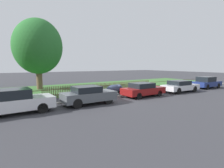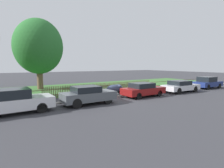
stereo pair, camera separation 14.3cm
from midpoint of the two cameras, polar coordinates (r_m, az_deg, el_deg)
The scene contains 11 objects.
ground_plane at distance 15.76m, azimuth 2.42°, elevation -4.23°, with size 120.00×120.00×0.00m, color #38383D.
kerb_stone at distance 15.83m, azimuth 2.22°, elevation -3.96°, with size 43.02×0.20×0.12m, color #B2ADA3.
grass_strip at distance 22.37m, azimuth -8.78°, elevation -1.16°, with size 43.02×10.44×0.01m, color #3D7033.
park_fence at distance 17.69m, azimuth -2.03°, elevation -1.34°, with size 43.02×0.05×1.06m.
parked_car_black_saloon at distance 11.79m, azimuth -29.04°, elevation -4.93°, with size 4.29×1.93×1.47m.
parked_car_navy_estate at distance 12.86m, azimuth -7.53°, elevation -3.49°, with size 3.88×1.73×1.34m.
parked_car_red_compact at distance 16.11m, azimuth 10.35°, elevation -1.78°, with size 4.10×1.76×1.25m.
parked_car_white_van at distance 19.68m, azimuth 21.64°, elevation -0.65°, with size 4.22×1.84×1.24m.
parked_car_grey_coupe at distance 24.42m, azimuth 28.82°, elevation 0.44°, with size 3.95×1.78×1.43m.
covered_motorcycle at distance 16.72m, azimuth 1.29°, elevation -1.44°, with size 2.06×0.74×1.00m.
tree_mid_park at distance 22.29m, azimuth -22.69°, elevation 11.16°, with size 5.50×5.50×8.14m.
Camera 2 is at (-8.78, -12.76, 2.87)m, focal length 28.00 mm.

